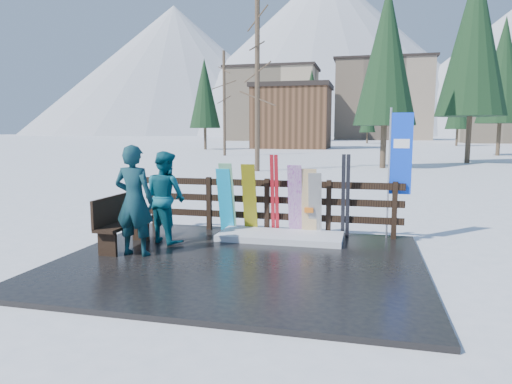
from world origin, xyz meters
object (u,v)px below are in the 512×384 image
(rental_flag, at_px, (398,159))
(snowboard_5, at_px, (309,203))
(snowboard_1, at_px, (228,198))
(snowboard_4, at_px, (315,205))
(snowboard_2, at_px, (250,199))
(bench, at_px, (121,220))
(snowboard_0, at_px, (225,200))
(person_front, at_px, (134,201))
(person_back, at_px, (166,197))
(snowboard_3, at_px, (295,201))

(rental_flag, bearing_deg, snowboard_5, -171.05)
(snowboard_1, relative_size, snowboard_4, 1.14)
(snowboard_2, xyz_separation_m, snowboard_4, (1.37, -0.00, -0.08))
(snowboard_2, bearing_deg, bench, -140.15)
(snowboard_0, bearing_deg, snowboard_4, 0.00)
(rental_flag, distance_m, person_front, 5.10)
(person_front, distance_m, person_back, 1.02)
(bench, xyz_separation_m, rental_flag, (4.98, 1.95, 1.09))
(person_front, bearing_deg, snowboard_2, -125.34)
(snowboard_5, bearing_deg, person_back, -157.43)
(bench, relative_size, snowboard_4, 1.12)
(snowboard_0, xyz_separation_m, snowboard_3, (1.49, 0.00, 0.05))
(snowboard_5, bearing_deg, snowboard_4, 0.00)
(snowboard_2, bearing_deg, person_back, -141.76)
(snowboard_1, distance_m, snowboard_2, 0.48)
(snowboard_2, distance_m, person_front, 2.60)
(person_front, xyz_separation_m, person_back, (0.12, 1.01, -0.07))
(snowboard_1, height_order, snowboard_2, snowboard_1)
(snowboard_3, bearing_deg, snowboard_4, 0.00)
(snowboard_1, relative_size, snowboard_5, 1.08)
(snowboard_1, height_order, snowboard_5, snowboard_1)
(snowboard_0, distance_m, rental_flag, 3.62)
(snowboard_4, bearing_deg, snowboard_5, 180.00)
(snowboard_4, bearing_deg, snowboard_0, 180.00)
(snowboard_4, distance_m, person_front, 3.57)
(rental_flag, bearing_deg, snowboard_3, -172.31)
(bench, distance_m, snowboard_1, 2.29)
(snowboard_2, height_order, person_back, person_back)
(snowboard_3, height_order, person_back, person_back)
(person_back, bearing_deg, snowboard_1, -102.80)
(bench, height_order, person_back, person_back)
(snowboard_1, bearing_deg, rental_flag, 4.49)
(snowboard_4, height_order, person_back, person_back)
(snowboard_1, bearing_deg, snowboard_2, 0.00)
(rental_flag, distance_m, person_back, 4.62)
(snowboard_5, bearing_deg, snowboard_2, 180.00)
(snowboard_1, bearing_deg, snowboard_4, -0.00)
(bench, bearing_deg, snowboard_5, 27.29)
(snowboard_4, relative_size, snowboard_5, 0.95)
(person_back, bearing_deg, snowboard_0, -101.00)
(person_front, bearing_deg, snowboard_1, -115.81)
(snowboard_3, distance_m, rental_flag, 2.20)
(snowboard_2, relative_size, snowboard_5, 1.06)
(snowboard_2, height_order, snowboard_5, snowboard_2)
(snowboard_3, distance_m, person_front, 3.25)
(snowboard_2, bearing_deg, rental_flag, 5.21)
(snowboard_0, distance_m, snowboard_2, 0.54)
(snowboard_2, relative_size, snowboard_3, 1.00)
(snowboard_4, relative_size, rental_flag, 0.52)
(rental_flag, bearing_deg, snowboard_4, -170.38)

